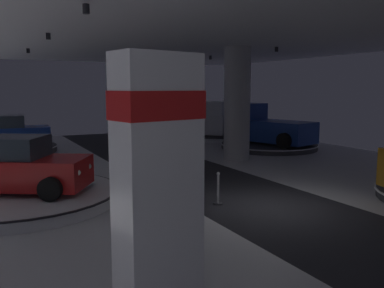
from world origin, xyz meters
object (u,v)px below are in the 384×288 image
brand_sign_pylon (158,202)px  pickup_truck_deep_right (217,120)px  display_platform_deep_right (218,136)px  display_car_deep_left (8,133)px  display_platform_mid_left (19,197)px  column_right (237,104)px  display_platform_far_right (269,145)px  display_platform_deep_left (10,149)px  display_car_mid_left (16,167)px  visitor_walking_near (189,143)px  pickup_truck_far_right (265,127)px

brand_sign_pylon → pickup_truck_deep_right: size_ratio=0.75×
display_platform_deep_right → display_car_deep_left: 13.61m
display_platform_mid_left → display_platform_deep_right: bearing=39.3°
column_right → brand_sign_pylon: column_right is taller
display_platform_deep_right → pickup_truck_deep_right: (-0.24, -0.22, 1.09)m
display_platform_deep_right → display_platform_far_right: bearing=-88.8°
column_right → display_platform_deep_left: bearing=142.5°
display_car_mid_left → visitor_walking_near: size_ratio=2.84×
brand_sign_pylon → display_platform_mid_left: brand_sign_pylon is taller
visitor_walking_near → pickup_truck_far_right: bearing=18.5°
display_platform_deep_left → pickup_truck_far_right: bearing=-20.2°
column_right → display_platform_deep_left: (-9.88, 7.58, -2.56)m
column_right → display_platform_mid_left: (-10.35, -3.59, -2.54)m
pickup_truck_far_right → pickup_truck_deep_right: bearing=93.0°
brand_sign_pylon → visitor_walking_near: size_ratio=2.50×
visitor_walking_near → pickup_truck_deep_right: bearing=50.7°
brand_sign_pylon → display_platform_deep_left: (-0.58, 19.79, -1.87)m
brand_sign_pylon → display_car_deep_left: (-0.61, 19.79, -0.95)m
pickup_truck_far_right → display_platform_deep_left: bearing=159.8°
display_platform_mid_left → display_car_mid_left: size_ratio=1.35×
display_platform_deep_right → pickup_truck_deep_right: size_ratio=1.07×
display_car_mid_left → column_right: bearing=19.0°
pickup_truck_far_right → display_car_mid_left: bearing=-156.4°
visitor_walking_near → display_car_deep_left: bearing=137.0°
display_platform_deep_right → visitor_walking_near: visitor_walking_near is taller
pickup_truck_far_right → display_car_deep_left: bearing=159.9°
display_car_mid_left → pickup_truck_deep_right: size_ratio=0.85×
display_platform_deep_left → display_car_deep_left: (-0.03, 0.00, 0.92)m
brand_sign_pylon → pickup_truck_deep_right: (12.73, 19.87, -0.77)m
display_car_mid_left → display_platform_far_right: bearing=22.4°
display_car_deep_left → display_platform_deep_right: bearing=1.3°
display_platform_mid_left → display_platform_far_right: 15.31m
display_platform_deep_right → pickup_truck_deep_right: 1.14m
brand_sign_pylon → pickup_truck_far_right: size_ratio=0.70×
brand_sign_pylon → display_car_deep_left: 19.82m
display_platform_far_right → pickup_truck_deep_right: bearing=93.7°
display_platform_far_right → display_platform_deep_right: display_platform_deep_right is taller
visitor_walking_near → display_platform_deep_left: bearing=136.9°
display_platform_far_right → display_platform_deep_left: (-13.66, 5.30, 0.02)m
display_car_deep_left → visitor_walking_near: 10.30m
brand_sign_pylon → display_platform_far_right: bearing=47.9°
display_platform_deep_right → visitor_walking_near: size_ratio=3.57×
display_car_mid_left → pickup_truck_deep_right: bearing=39.1°
pickup_truck_far_right → pickup_truck_deep_right: pickup_truck_deep_right is taller
display_car_mid_left → display_car_deep_left: (0.47, 11.15, -0.03)m
visitor_walking_near → display_platform_mid_left: bearing=-152.5°
display_car_mid_left → display_car_deep_left: size_ratio=1.04×
column_right → display_car_mid_left: 11.09m
column_right → display_car_mid_left: bearing=-161.0°
column_right → display_car_mid_left: column_right is taller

